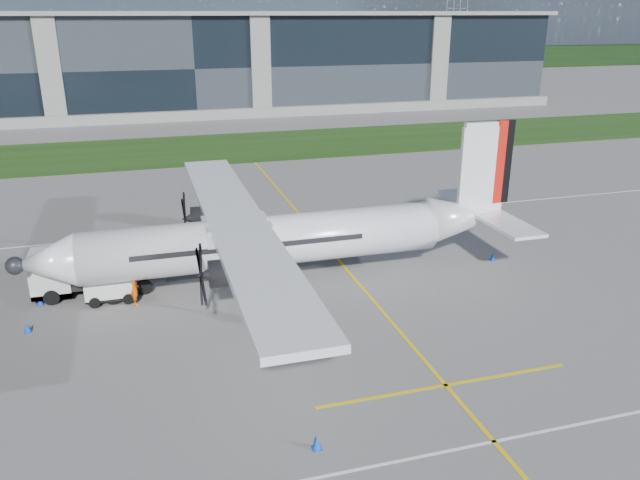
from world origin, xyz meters
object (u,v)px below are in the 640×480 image
at_px(turboprop_aircraft, 283,211).
at_px(safety_cone_tail, 493,257).
at_px(safety_cone_nose_stbd, 40,300).
at_px(baggage_tug, 111,285).
at_px(pylon_east, 457,14).
at_px(fuel_tanker_truck, 89,269).
at_px(ground_crew_person, 134,286).
at_px(safety_cone_portwing, 317,443).
at_px(safety_cone_nose_port, 28,327).
at_px(safety_cone_stbdwing, 202,212).

distance_m(turboprop_aircraft, safety_cone_tail, 14.78).
bearing_deg(safety_cone_nose_stbd, baggage_tug, -7.22).
distance_m(pylon_east, fuel_tanker_truck, 172.21).
xyz_separation_m(turboprop_aircraft, ground_crew_person, (-8.70, -0.41, -3.53)).
xyz_separation_m(baggage_tug, safety_cone_portwing, (7.66, -15.74, -0.65)).
distance_m(safety_cone_nose_stbd, safety_cone_nose_port, 3.26).
distance_m(baggage_tug, safety_cone_tail, 24.13).
xyz_separation_m(ground_crew_person, safety_cone_nose_stbd, (-5.16, 1.45, -0.83)).
relative_size(pylon_east, safety_cone_tail, 60.00).
relative_size(turboprop_aircraft, baggage_tug, 10.27).
bearing_deg(pylon_east, safety_cone_nose_port, -124.61).
bearing_deg(safety_cone_stbdwing, fuel_tanker_truck, -121.19).
bearing_deg(safety_cone_nose_stbd, ground_crew_person, -15.74).
height_order(baggage_tug, safety_cone_tail, baggage_tug).
relative_size(safety_cone_portwing, safety_cone_tail, 1.00).
bearing_deg(safety_cone_portwing, ground_crew_person, 113.34).
height_order(safety_cone_portwing, safety_cone_tail, same).
xyz_separation_m(safety_cone_portwing, safety_cone_stbdwing, (-0.97, 30.20, 0.00)).
distance_m(safety_cone_portwing, safety_cone_tail, 22.25).
bearing_deg(safety_cone_nose_stbd, pylon_east, 54.84).
distance_m(turboprop_aircraft, ground_crew_person, 9.40).
relative_size(turboprop_aircraft, ground_crew_person, 14.25).
bearing_deg(safety_cone_stbdwing, turboprop_aircraft, -77.63).
relative_size(pylon_east, safety_cone_stbdwing, 60.00).
relative_size(safety_cone_tail, safety_cone_stbdwing, 1.00).
bearing_deg(ground_crew_person, fuel_tanker_truck, 34.17).
height_order(turboprop_aircraft, safety_cone_portwing, turboprop_aircraft).
relative_size(baggage_tug, safety_cone_stbdwing, 5.99).
xyz_separation_m(turboprop_aircraft, baggage_tug, (-9.99, 0.56, -3.72)).
height_order(pylon_east, fuel_tanker_truck, pylon_east).
relative_size(ground_crew_person, safety_cone_tail, 4.32).
bearing_deg(ground_crew_person, pylon_east, -45.38).
bearing_deg(pylon_east, safety_cone_tail, -116.71).
distance_m(pylon_east, baggage_tug, 172.75).
relative_size(baggage_tug, safety_cone_portwing, 5.99).
relative_size(safety_cone_nose_stbd, safety_cone_nose_port, 1.00).
xyz_separation_m(pylon_east, safety_cone_stbdwing, (-89.60, -128.28, -14.75)).
bearing_deg(fuel_tanker_truck, ground_crew_person, -43.92).
xyz_separation_m(turboprop_aircraft, safety_cone_stbdwing, (-3.29, 15.01, -4.36)).
bearing_deg(safety_cone_nose_stbd, safety_cone_stbdwing, 52.87).
height_order(baggage_tug, safety_cone_portwing, baggage_tug).
bearing_deg(safety_cone_nose_port, baggage_tug, 33.98).
bearing_deg(safety_cone_nose_port, safety_cone_nose_stbd, 86.06).
bearing_deg(fuel_tanker_truck, safety_cone_stbdwing, 58.81).
distance_m(turboprop_aircraft, safety_cone_stbdwing, 15.97).
distance_m(ground_crew_person, safety_cone_stbdwing, 16.36).
xyz_separation_m(safety_cone_nose_stbd, safety_cone_nose_port, (-0.22, -3.25, 0.00)).
xyz_separation_m(ground_crew_person, safety_cone_portwing, (6.38, -14.78, -0.83)).
relative_size(fuel_tanker_truck, safety_cone_nose_stbd, 15.54).
bearing_deg(ground_crew_person, safety_cone_stbdwing, -31.25).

